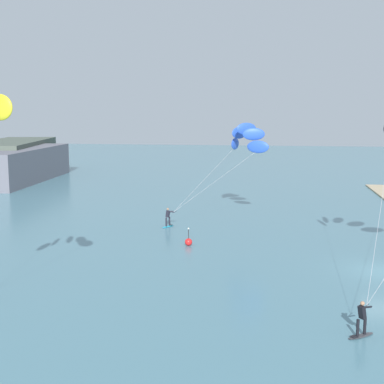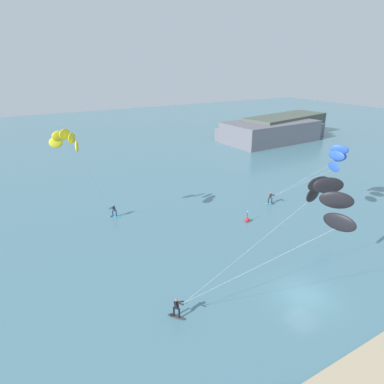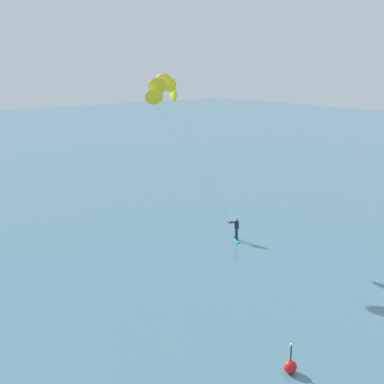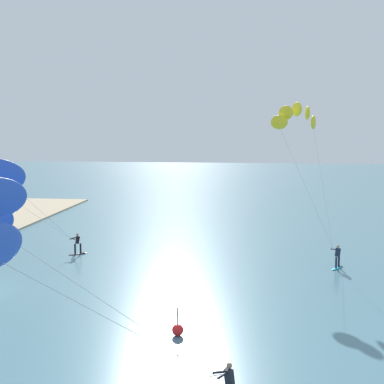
{
  "view_description": "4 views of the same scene",
  "coord_description": "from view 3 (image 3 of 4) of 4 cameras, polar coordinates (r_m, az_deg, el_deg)",
  "views": [
    {
      "loc": [
        -33.87,
        7.54,
        10.19
      ],
      "look_at": [
        0.32,
        12.38,
        4.83
      ],
      "focal_mm": 49.71,
      "sensor_mm": 36.0,
      "label": 1
    },
    {
      "loc": [
        -19.77,
        -15.26,
        18.09
      ],
      "look_at": [
        -2.65,
        13.61,
        5.2
      ],
      "focal_mm": 32.03,
      "sensor_mm": 36.0,
      "label": 2
    },
    {
      "loc": [
        16.9,
        -1.61,
        12.73
      ],
      "look_at": [
        -2.89,
        14.17,
        6.15
      ],
      "focal_mm": 47.39,
      "sensor_mm": 36.0,
      "label": 3
    },
    {
      "loc": [
        28.48,
        16.83,
        9.85
      ],
      "look_at": [
        -3.21,
        13.0,
        5.92
      ],
      "focal_mm": 48.91,
      "sensor_mm": 36.0,
      "label": 4
    }
  ],
  "objects": [
    {
      "name": "kitesurfer_far_out",
      "position": [
        37.23,
        -2.75,
        10.74
      ],
      "size": [
        7.22,
        5.32,
        11.85
      ],
      "color": "#23ADD1",
      "rests_on": "ground"
    },
    {
      "name": "marker_buoy",
      "position": [
        22.84,
        11.0,
        -18.69
      ],
      "size": [
        0.56,
        0.56,
        1.38
      ],
      "color": "red",
      "rests_on": "ground"
    }
  ]
}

